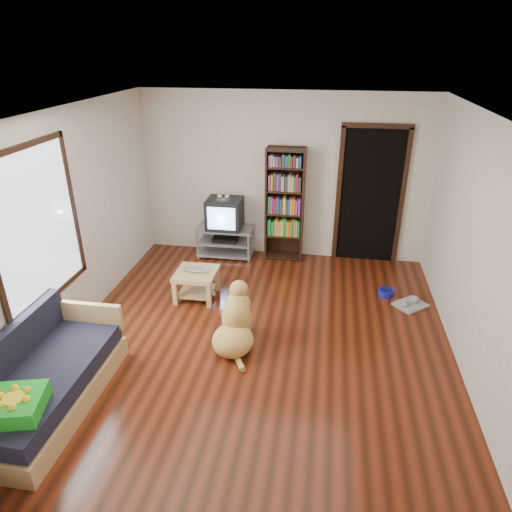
# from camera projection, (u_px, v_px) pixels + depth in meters

# --- Properties ---
(ground) EXTENTS (5.00, 5.00, 0.00)m
(ground) POSITION_uv_depth(u_px,v_px,m) (258.00, 339.00, 5.46)
(ground) COLOR #5E2110
(ground) RESTS_ON ground
(ceiling) EXTENTS (5.00, 5.00, 0.00)m
(ceiling) POSITION_uv_depth(u_px,v_px,m) (259.00, 115.00, 4.35)
(ceiling) COLOR white
(ceiling) RESTS_ON ground
(wall_back) EXTENTS (4.50, 0.00, 4.50)m
(wall_back) POSITION_uv_depth(u_px,v_px,m) (283.00, 177.00, 7.14)
(wall_back) COLOR beige
(wall_back) RESTS_ON ground
(wall_front) EXTENTS (4.50, 0.00, 4.50)m
(wall_front) POSITION_uv_depth(u_px,v_px,m) (193.00, 406.00, 2.68)
(wall_front) COLOR beige
(wall_front) RESTS_ON ground
(wall_left) EXTENTS (0.00, 5.00, 5.00)m
(wall_left) POSITION_uv_depth(u_px,v_px,m) (65.00, 227.00, 5.23)
(wall_left) COLOR beige
(wall_left) RESTS_ON ground
(wall_right) EXTENTS (0.00, 5.00, 5.00)m
(wall_right) POSITION_uv_depth(u_px,v_px,m) (479.00, 254.00, 4.58)
(wall_right) COLOR beige
(wall_right) RESTS_ON ground
(green_cushion) EXTENTS (0.54, 0.54, 0.15)m
(green_cushion) POSITION_uv_depth(u_px,v_px,m) (16.00, 405.00, 3.80)
(green_cushion) COLOR green
(green_cushion) RESTS_ON sofa
(laptop) EXTENTS (0.35, 0.22, 0.03)m
(laptop) POSITION_uv_depth(u_px,v_px,m) (195.00, 272.00, 6.16)
(laptop) COLOR silver
(laptop) RESTS_ON coffee_table
(dog_bowl) EXTENTS (0.22, 0.22, 0.08)m
(dog_bowl) POSITION_uv_depth(u_px,v_px,m) (386.00, 292.00, 6.40)
(dog_bowl) COLOR navy
(dog_bowl) RESTS_ON ground
(grey_rag) EXTENTS (0.51, 0.50, 0.03)m
(grey_rag) POSITION_uv_depth(u_px,v_px,m) (410.00, 305.00, 6.14)
(grey_rag) COLOR gray
(grey_rag) RESTS_ON ground
(window) EXTENTS (0.03, 1.46, 1.70)m
(window) POSITION_uv_depth(u_px,v_px,m) (37.00, 227.00, 4.70)
(window) COLOR white
(window) RESTS_ON wall_left
(doorway) EXTENTS (1.03, 0.05, 2.19)m
(doorway) POSITION_uv_depth(u_px,v_px,m) (370.00, 193.00, 7.00)
(doorway) COLOR black
(doorway) RESTS_ON wall_back
(tv_stand) EXTENTS (0.90, 0.45, 0.50)m
(tv_stand) POSITION_uv_depth(u_px,v_px,m) (226.00, 240.00, 7.49)
(tv_stand) COLOR #99999E
(tv_stand) RESTS_ON ground
(crt_tv) EXTENTS (0.55, 0.52, 0.58)m
(crt_tv) POSITION_uv_depth(u_px,v_px,m) (225.00, 213.00, 7.30)
(crt_tv) COLOR black
(crt_tv) RESTS_ON tv_stand
(bookshelf) EXTENTS (0.60, 0.30, 1.80)m
(bookshelf) POSITION_uv_depth(u_px,v_px,m) (285.00, 199.00, 7.12)
(bookshelf) COLOR black
(bookshelf) RESTS_ON ground
(sofa) EXTENTS (0.80, 1.80, 0.80)m
(sofa) POSITION_uv_depth(u_px,v_px,m) (44.00, 382.00, 4.39)
(sofa) COLOR tan
(sofa) RESTS_ON ground
(coffee_table) EXTENTS (0.55, 0.55, 0.40)m
(coffee_table) POSITION_uv_depth(u_px,v_px,m) (196.00, 279.00, 6.24)
(coffee_table) COLOR tan
(coffee_table) RESTS_ON ground
(dog) EXTENTS (0.49, 0.93, 0.76)m
(dog) POSITION_uv_depth(u_px,v_px,m) (235.00, 324.00, 5.26)
(dog) COLOR gold
(dog) RESTS_ON ground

